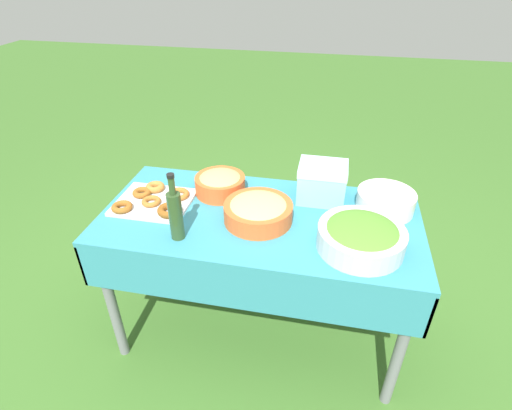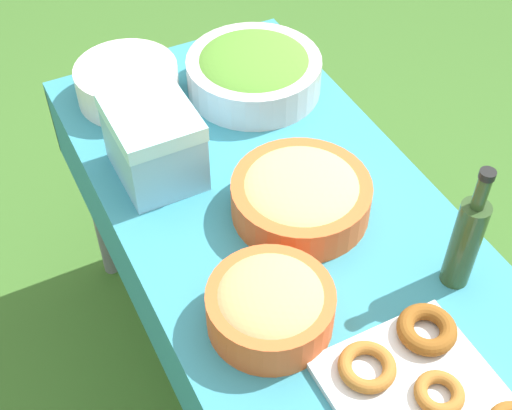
{
  "view_description": "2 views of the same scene",
  "coord_description": "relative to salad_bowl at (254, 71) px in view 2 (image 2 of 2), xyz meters",
  "views": [
    {
      "loc": [
        -0.29,
        1.49,
        1.83
      ],
      "look_at": [
        0.0,
        0.07,
        0.88
      ],
      "focal_mm": 28.0,
      "sensor_mm": 36.0,
      "label": 1
    },
    {
      "loc": [
        0.93,
        -0.55,
        1.95
      ],
      "look_at": [
        -0.02,
        -0.07,
        0.83
      ],
      "focal_mm": 50.0,
      "sensor_mm": 36.0,
      "label": 2
    }
  ],
  "objects": [
    {
      "name": "picnic_table",
      "position": [
        0.45,
        -0.15,
        -0.17
      ],
      "size": [
        1.47,
        0.71,
        0.78
      ],
      "color": "teal",
      "rests_on": "ground_plane"
    },
    {
      "name": "olive_oil_bottle",
      "position": [
        0.76,
        0.08,
        0.06
      ],
      "size": [
        0.06,
        0.06,
        0.31
      ],
      "color": "#2D4723",
      "rests_on": "picnic_table"
    },
    {
      "name": "ground_plane",
      "position": [
        0.45,
        -0.15,
        -0.84
      ],
      "size": [
        14.0,
        14.0,
        0.0
      ],
      "primitive_type": "plane",
      "color": "#3D6B28"
    },
    {
      "name": "cooler_box",
      "position": [
        0.18,
        -0.35,
        0.03
      ],
      "size": [
        0.23,
        0.18,
        0.19
      ],
      "color": "#8CC6E5",
      "rests_on": "picnic_table"
    },
    {
      "name": "plate_stack",
      "position": [
        -0.12,
        -0.31,
        -0.01
      ],
      "size": [
        0.27,
        0.27,
        0.1
      ],
      "color": "white",
      "rests_on": "picnic_table"
    },
    {
      "name": "bread_bowl",
      "position": [
        0.68,
        -0.31,
        -0.0
      ],
      "size": [
        0.25,
        0.25,
        0.11
      ],
      "color": "#E05B28",
      "rests_on": "picnic_table"
    },
    {
      "name": "pasta_bowl",
      "position": [
        0.45,
        -0.11,
        -0.01
      ],
      "size": [
        0.31,
        0.31,
        0.11
      ],
      "color": "#E05B28",
      "rests_on": "picnic_table"
    },
    {
      "name": "salad_bowl",
      "position": [
        0.0,
        0.0,
        0.0
      ],
      "size": [
        0.36,
        0.36,
        0.12
      ],
      "color": "silver",
      "rests_on": "picnic_table"
    },
    {
      "name": "donut_platter",
      "position": [
        0.96,
        -0.14,
        -0.04
      ],
      "size": [
        0.38,
        0.32,
        0.05
      ],
      "color": "silver",
      "rests_on": "picnic_table"
    }
  ]
}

